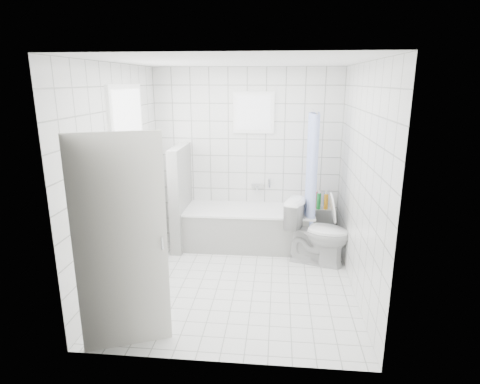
# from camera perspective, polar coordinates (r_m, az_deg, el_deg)

# --- Properties ---
(ground) EXTENTS (3.00, 3.00, 0.00)m
(ground) POSITION_cam_1_polar(r_m,az_deg,el_deg) (5.10, -0.48, -12.50)
(ground) COLOR white
(ground) RESTS_ON ground
(ceiling) EXTENTS (3.00, 3.00, 0.00)m
(ceiling) POSITION_cam_1_polar(r_m,az_deg,el_deg) (4.51, -0.55, 18.09)
(ceiling) COLOR white
(ceiling) RESTS_ON ground
(wall_back) EXTENTS (2.80, 0.02, 2.60)m
(wall_back) POSITION_cam_1_polar(r_m,az_deg,el_deg) (6.10, 0.98, 5.14)
(wall_back) COLOR white
(wall_back) RESTS_ON ground
(wall_front) EXTENTS (2.80, 0.02, 2.60)m
(wall_front) POSITION_cam_1_polar(r_m,az_deg,el_deg) (3.21, -3.34, -4.47)
(wall_front) COLOR white
(wall_front) RESTS_ON ground
(wall_left) EXTENTS (0.02, 3.00, 2.60)m
(wall_left) POSITION_cam_1_polar(r_m,az_deg,el_deg) (4.98, -16.75, 2.12)
(wall_left) COLOR white
(wall_left) RESTS_ON ground
(wall_right) EXTENTS (0.02, 3.00, 2.60)m
(wall_right) POSITION_cam_1_polar(r_m,az_deg,el_deg) (4.70, 16.71, 1.36)
(wall_right) COLOR white
(wall_right) RESTS_ON ground
(window_left) EXTENTS (0.01, 0.90, 1.40)m
(window_left) POSITION_cam_1_polar(r_m,az_deg,el_deg) (5.18, -15.31, 6.12)
(window_left) COLOR white
(window_left) RESTS_ON wall_left
(window_back) EXTENTS (0.50, 0.01, 0.50)m
(window_back) POSITION_cam_1_polar(r_m,az_deg,el_deg) (5.96, 1.95, 11.20)
(window_back) COLOR white
(window_back) RESTS_ON wall_back
(window_sill) EXTENTS (0.18, 1.02, 0.08)m
(window_sill) POSITION_cam_1_polar(r_m,az_deg,el_deg) (5.33, -14.30, -1.74)
(window_sill) COLOR white
(window_sill) RESTS_ON wall_left
(door) EXTENTS (0.76, 0.34, 2.00)m
(door) POSITION_cam_1_polar(r_m,az_deg,el_deg) (3.71, -16.53, -7.31)
(door) COLOR silver
(door) RESTS_ON ground
(bathtub) EXTENTS (1.88, 0.77, 0.58)m
(bathtub) POSITION_cam_1_polar(r_m,az_deg,el_deg) (6.00, 1.30, -5.04)
(bathtub) COLOR white
(bathtub) RESTS_ON ground
(partition_wall) EXTENTS (0.15, 0.85, 1.50)m
(partition_wall) POSITION_cam_1_polar(r_m,az_deg,el_deg) (5.97, -8.40, -0.69)
(partition_wall) COLOR white
(partition_wall) RESTS_ON ground
(tiled_ledge) EXTENTS (0.40, 0.24, 0.55)m
(tiled_ledge) POSITION_cam_1_polar(r_m,az_deg,el_deg) (6.27, 11.21, -4.60)
(tiled_ledge) COLOR white
(tiled_ledge) RESTS_ON ground
(toilet) EXTENTS (0.95, 0.71, 0.86)m
(toilet) POSITION_cam_1_polar(r_m,az_deg,el_deg) (5.52, 10.98, -5.65)
(toilet) COLOR silver
(toilet) RESTS_ON ground
(curtain_rod) EXTENTS (0.02, 0.80, 0.02)m
(curtain_rod) POSITION_cam_1_polar(r_m,az_deg,el_deg) (5.61, 10.58, 11.20)
(curtain_rod) COLOR silver
(curtain_rod) RESTS_ON wall_back
(shower_curtain) EXTENTS (0.14, 0.48, 1.78)m
(shower_curtain) POSITION_cam_1_polar(r_m,az_deg,el_deg) (5.62, 10.23, 1.92)
(shower_curtain) COLOR #465FCF
(shower_curtain) RESTS_ON curtain_rod
(tub_faucet) EXTENTS (0.18, 0.06, 0.06)m
(tub_faucet) POSITION_cam_1_polar(r_m,az_deg,el_deg) (6.15, 2.50, 0.91)
(tub_faucet) COLOR silver
(tub_faucet) RESTS_ON wall_back
(sill_bottles) EXTENTS (0.17, 0.76, 0.32)m
(sill_bottles) POSITION_cam_1_polar(r_m,az_deg,el_deg) (5.27, -14.38, 0.00)
(sill_bottles) COLOR #C84E76
(sill_bottles) RESTS_ON window_sill
(ledge_bottles) EXTENTS (0.21, 0.14, 0.24)m
(ledge_bottles) POSITION_cam_1_polar(r_m,az_deg,el_deg) (6.12, 11.51, -1.22)
(ledge_bottles) COLOR red
(ledge_bottles) RESTS_ON tiled_ledge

